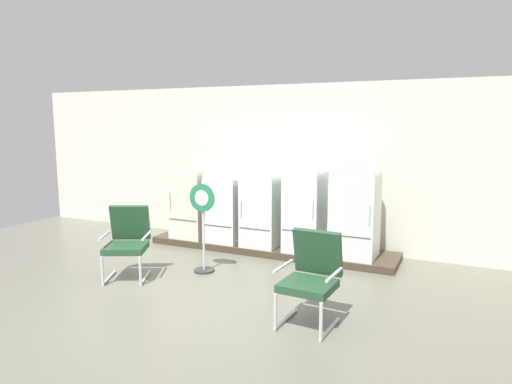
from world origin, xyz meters
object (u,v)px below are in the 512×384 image
refrigerator_0 (191,195)px  sign_stand (203,231)px  refrigerator_3 (305,202)px  refrigerator_4 (355,204)px  armchair_left (128,239)px  armchair_right (312,274)px  refrigerator_1 (226,201)px  refrigerator_2 (262,203)px

refrigerator_0 → sign_stand: size_ratio=1.12×
refrigerator_3 → refrigerator_4: size_ratio=0.97×
refrigerator_0 → refrigerator_3: size_ratio=0.97×
armchair_left → armchair_right: size_ratio=1.00×
refrigerator_1 → armchair_left: size_ratio=1.32×
refrigerator_1 → armchair_right: 3.44m
refrigerator_1 → sign_stand: refrigerator_1 is taller
armchair_left → refrigerator_1: bearing=75.6°
refrigerator_4 → refrigerator_3: bearing=-179.7°
refrigerator_0 → armchair_left: bearing=-84.2°
refrigerator_0 → refrigerator_4: size_ratio=0.94×
refrigerator_0 → armchair_left: size_ratio=1.45×
refrigerator_2 → armchair_right: refrigerator_2 is taller
refrigerator_3 → armchair_left: size_ratio=1.49×
refrigerator_0 → refrigerator_1: 0.74m
armchair_right → refrigerator_1: bearing=135.5°
armchair_left → refrigerator_3: bearing=45.3°
refrigerator_0 → armchair_right: refrigerator_0 is taller
refrigerator_1 → armchair_left: refrigerator_1 is taller
refrigerator_2 → refrigerator_4: 1.64m
refrigerator_0 → sign_stand: (1.10, -1.37, -0.29)m
refrigerator_3 → refrigerator_1: bearing=-179.5°
refrigerator_2 → sign_stand: refrigerator_2 is taller
refrigerator_1 → armchair_left: bearing=-104.4°
refrigerator_4 → armchair_right: bearing=-88.4°
armchair_left → refrigerator_2: bearing=58.1°
refrigerator_1 → refrigerator_4: size_ratio=0.86×
refrigerator_1 → refrigerator_3: bearing=0.5°
refrigerator_0 → sign_stand: 1.78m
refrigerator_4 → refrigerator_2: bearing=-178.5°
refrigerator_0 → refrigerator_1: size_ratio=1.10×
refrigerator_3 → armchair_right: 2.62m
armchair_left → sign_stand: size_ratio=0.77×
refrigerator_0 → sign_stand: refrigerator_0 is taller
refrigerator_1 → sign_stand: bearing=-75.1°
refrigerator_0 → refrigerator_2: bearing=-0.2°
refrigerator_1 → armchair_right: refrigerator_1 is taller
refrigerator_0 → refrigerator_3: (2.27, 0.03, 0.03)m
armchair_left → sign_stand: sign_stand is taller
armchair_left → sign_stand: 1.12m
armchair_left → refrigerator_4: bearing=35.6°
refrigerator_0 → armchair_right: size_ratio=1.45×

